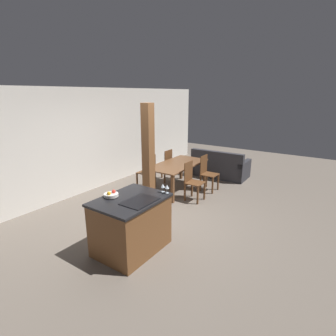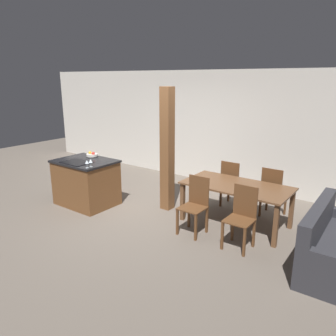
# 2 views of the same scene
# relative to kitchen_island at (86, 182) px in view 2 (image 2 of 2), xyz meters

# --- Properties ---
(ground_plane) EXTENTS (16.00, 16.00, 0.00)m
(ground_plane) POSITION_rel_kitchen_island_xyz_m (1.14, 0.25, -0.46)
(ground_plane) COLOR #665B51
(wall_back) EXTENTS (11.20, 0.08, 2.70)m
(wall_back) POSITION_rel_kitchen_island_xyz_m (1.14, 2.87, 0.89)
(wall_back) COLOR silver
(wall_back) RESTS_ON ground_plane
(kitchen_island) EXTENTS (1.18, 0.89, 0.93)m
(kitchen_island) POSITION_rel_kitchen_island_xyz_m (0.00, 0.00, 0.00)
(kitchen_island) COLOR brown
(kitchen_island) RESTS_ON ground_plane
(fruit_bowl) EXTENTS (0.24, 0.24, 0.10)m
(fruit_bowl) POSITION_rel_kitchen_island_xyz_m (-0.12, 0.30, 0.50)
(fruit_bowl) COLOR silver
(fruit_bowl) RESTS_ON kitchen_island
(wine_glass_near) EXTENTS (0.07, 0.07, 0.15)m
(wine_glass_near) POSITION_rel_kitchen_island_xyz_m (0.51, -0.37, 0.58)
(wine_glass_near) COLOR silver
(wine_glass_near) RESTS_ON kitchen_island
(wine_glass_middle) EXTENTS (0.07, 0.07, 0.15)m
(wine_glass_middle) POSITION_rel_kitchen_island_xyz_m (0.51, -0.28, 0.58)
(wine_glass_middle) COLOR silver
(wine_glass_middle) RESTS_ON kitchen_island
(dining_table) EXTENTS (1.83, 0.93, 0.73)m
(dining_table) POSITION_rel_kitchen_island_xyz_m (2.87, 0.91, 0.17)
(dining_table) COLOR brown
(dining_table) RESTS_ON ground_plane
(dining_chair_near_left) EXTENTS (0.40, 0.40, 0.95)m
(dining_chair_near_left) POSITION_rel_kitchen_island_xyz_m (2.46, 0.22, 0.03)
(dining_chair_near_left) COLOR brown
(dining_chair_near_left) RESTS_ON ground_plane
(dining_chair_near_right) EXTENTS (0.40, 0.40, 0.95)m
(dining_chair_near_right) POSITION_rel_kitchen_island_xyz_m (3.28, 0.22, 0.03)
(dining_chair_near_right) COLOR brown
(dining_chair_near_right) RESTS_ON ground_plane
(dining_chair_far_left) EXTENTS (0.40, 0.40, 0.95)m
(dining_chair_far_left) POSITION_rel_kitchen_island_xyz_m (2.46, 1.60, 0.03)
(dining_chair_far_left) COLOR brown
(dining_chair_far_left) RESTS_ON ground_plane
(dining_chair_far_right) EXTENTS (0.40, 0.40, 0.95)m
(dining_chair_far_right) POSITION_rel_kitchen_island_xyz_m (3.28, 1.60, 0.03)
(dining_chair_far_right) COLOR brown
(dining_chair_far_right) RESTS_ON ground_plane
(timber_post) EXTENTS (0.21, 0.21, 2.37)m
(timber_post) POSITION_rel_kitchen_island_xyz_m (1.47, 0.78, 0.72)
(timber_post) COLOR brown
(timber_post) RESTS_ON ground_plane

